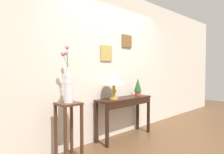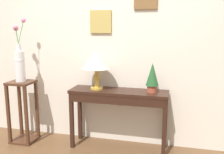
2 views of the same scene
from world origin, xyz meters
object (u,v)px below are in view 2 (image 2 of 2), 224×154
console_table (118,100)px  potted_plant_on_console (152,77)px  pedestal_stand_left (23,112)px  flower_vase_tall (20,62)px  table_lamp (96,61)px

console_table → potted_plant_on_console: size_ratio=3.42×
pedestal_stand_left → flower_vase_tall: flower_vase_tall is taller
table_lamp → pedestal_stand_left: (-0.99, -0.11, -0.69)m
pedestal_stand_left → flower_vase_tall: size_ratio=1.02×
pedestal_stand_left → console_table: bearing=4.0°
table_lamp → flower_vase_tall: bearing=-173.9°
potted_plant_on_console → pedestal_stand_left: size_ratio=0.43×
potted_plant_on_console → pedestal_stand_left: 1.76m
console_table → table_lamp: size_ratio=2.53×
table_lamp → potted_plant_on_console: 0.70m
potted_plant_on_console → pedestal_stand_left: potted_plant_on_console is taller
console_table → table_lamp: table_lamp is taller
table_lamp → potted_plant_on_console: table_lamp is taller
table_lamp → flower_vase_tall: size_ratio=0.59×
potted_plant_on_console → flower_vase_tall: flower_vase_tall is taller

